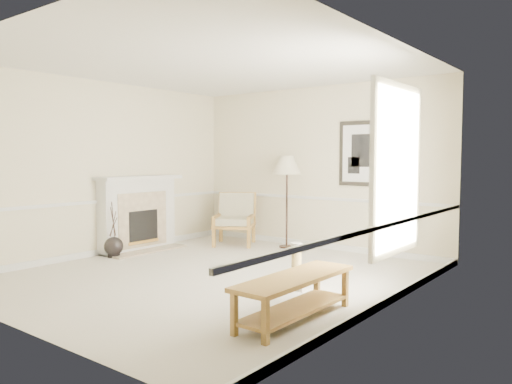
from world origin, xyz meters
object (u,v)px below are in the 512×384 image
(scratching_post, at_px, (296,273))
(bench, at_px, (295,290))
(floor_vase, at_px, (114,247))
(armchair, at_px, (235,216))
(floor_lamp, at_px, (287,168))

(scratching_post, bearing_deg, bench, -57.77)
(floor_vase, bearing_deg, bench, -11.55)
(armchair, distance_m, bench, 4.50)
(floor_vase, xyz_separation_m, floor_lamp, (1.75, 2.47, 1.28))
(armchair, xyz_separation_m, scratching_post, (2.64, -1.95, -0.34))
(floor_vase, distance_m, bench, 4.17)
(bench, height_order, scratching_post, scratching_post)
(floor_lamp, distance_m, scratching_post, 3.05)
(bench, bearing_deg, armchair, 137.66)
(floor_vase, relative_size, armchair, 0.89)
(armchair, distance_m, scratching_post, 3.30)
(bench, relative_size, scratching_post, 2.81)
(floor_vase, xyz_separation_m, armchair, (0.76, 2.19, 0.35))
(floor_lamp, bearing_deg, floor_vase, -125.24)
(floor_lamp, relative_size, bench, 1.05)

